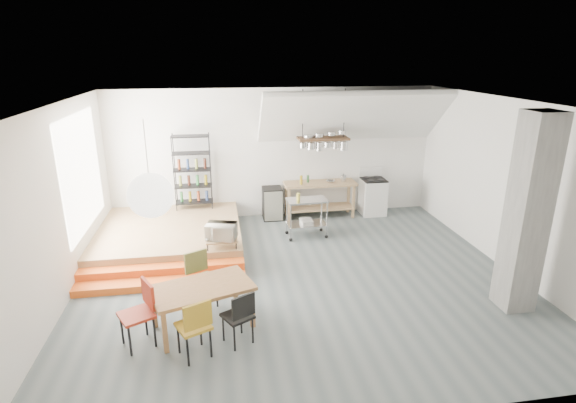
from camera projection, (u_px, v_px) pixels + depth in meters
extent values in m
plane|color=#525D5F|center=(300.00, 278.00, 8.36)|extent=(8.00, 8.00, 0.00)
cube|color=silver|center=(274.00, 154.00, 11.14)|extent=(8.00, 0.04, 3.20)
cube|color=silver|center=(57.00, 208.00, 7.25)|extent=(0.04, 7.00, 3.20)
cube|color=silver|center=(508.00, 186.00, 8.46)|extent=(0.04, 7.00, 3.20)
cube|color=white|center=(301.00, 103.00, 7.35)|extent=(8.00, 7.00, 0.02)
cube|color=white|center=(353.00, 117.00, 10.55)|extent=(4.40, 1.44, 1.32)
cube|color=white|center=(82.00, 173.00, 8.60)|extent=(0.02, 2.50, 2.20)
cube|color=#9F794F|center=(170.00, 235.00, 9.80)|extent=(3.00, 3.00, 0.40)
cube|color=orange|center=(162.00, 284.00, 8.01)|extent=(3.00, 0.35, 0.13)
cube|color=orange|center=(163.00, 271.00, 8.32)|extent=(3.00, 0.35, 0.27)
cube|color=slate|center=(527.00, 215.00, 6.95)|extent=(0.50, 0.50, 3.20)
cube|color=#9F794F|center=(320.00, 183.00, 11.20)|extent=(1.80, 0.60, 0.06)
cube|color=#9F794F|center=(319.00, 207.00, 11.40)|extent=(1.70, 0.55, 0.04)
cube|color=#9F794F|center=(348.00, 196.00, 11.68)|extent=(0.06, 0.06, 0.86)
cube|color=#9F794F|center=(286.00, 199.00, 11.43)|extent=(0.06, 0.06, 0.86)
cube|color=#9F794F|center=(353.00, 202.00, 11.26)|extent=(0.06, 0.06, 0.86)
cube|color=#9F794F|center=(289.00, 205.00, 11.02)|extent=(0.06, 0.06, 0.86)
cube|color=white|center=(373.00, 197.00, 11.55)|extent=(0.60, 0.60, 0.90)
cube|color=black|center=(374.00, 180.00, 11.40)|extent=(0.58, 0.58, 0.03)
cube|color=white|center=(370.00, 172.00, 11.62)|extent=(0.60, 0.05, 0.25)
cylinder|color=black|center=(377.00, 177.00, 11.55)|extent=(0.18, 0.18, 0.02)
cylinder|color=black|center=(367.00, 177.00, 11.50)|extent=(0.18, 0.18, 0.02)
cylinder|color=black|center=(381.00, 180.00, 11.28)|extent=(0.18, 0.18, 0.02)
cylinder|color=black|center=(370.00, 180.00, 11.24)|extent=(0.18, 0.18, 0.02)
cube|color=#422B1A|center=(323.00, 138.00, 10.65)|extent=(1.20, 0.50, 0.05)
cylinder|color=black|center=(303.00, 114.00, 10.39)|extent=(0.02, 0.02, 1.15)
cylinder|color=black|center=(344.00, 114.00, 10.54)|extent=(0.02, 0.02, 1.15)
cylinder|color=silver|center=(303.00, 145.00, 10.57)|extent=(0.16, 0.16, 0.12)
cylinder|color=silver|center=(311.00, 146.00, 10.60)|extent=(0.20, 0.20, 0.16)
cylinder|color=silver|center=(319.00, 146.00, 10.64)|extent=(0.16, 0.16, 0.20)
cylinder|color=silver|center=(327.00, 145.00, 10.66)|extent=(0.20, 0.20, 0.12)
cylinder|color=silver|center=(336.00, 145.00, 10.70)|extent=(0.16, 0.16, 0.16)
cylinder|color=silver|center=(344.00, 146.00, 10.73)|extent=(0.20, 0.20, 0.20)
cylinder|color=black|center=(211.00, 169.00, 10.88)|extent=(0.02, 0.02, 1.80)
cylinder|color=black|center=(175.00, 171.00, 10.75)|extent=(0.02, 0.02, 1.80)
cylinder|color=black|center=(210.00, 173.00, 10.54)|extent=(0.02, 0.02, 1.80)
cylinder|color=black|center=(174.00, 174.00, 10.42)|extent=(0.02, 0.02, 1.80)
cube|color=black|center=(195.00, 202.00, 10.89)|extent=(0.88, 0.38, 0.02)
cube|color=black|center=(194.00, 186.00, 10.76)|extent=(0.88, 0.38, 0.02)
cube|color=black|center=(192.00, 170.00, 10.63)|extent=(0.88, 0.38, 0.02)
cube|color=black|center=(191.00, 153.00, 10.51)|extent=(0.88, 0.38, 0.02)
cube|color=black|center=(190.00, 136.00, 10.38)|extent=(0.88, 0.38, 0.03)
cylinder|color=#358642|center=(194.00, 196.00, 10.84)|extent=(0.07, 0.07, 0.24)
cylinder|color=olive|center=(193.00, 180.00, 10.72)|extent=(0.07, 0.07, 0.24)
cylinder|color=brown|center=(192.00, 164.00, 10.59)|extent=(0.07, 0.07, 0.24)
cube|color=#9F794F|center=(222.00, 239.00, 8.68)|extent=(0.60, 0.40, 0.03)
cylinder|color=black|center=(235.00, 239.00, 8.91)|extent=(0.02, 0.02, 0.13)
cylinder|color=black|center=(208.00, 241.00, 8.83)|extent=(0.02, 0.02, 0.13)
cylinder|color=black|center=(236.00, 246.00, 8.59)|extent=(0.02, 0.02, 0.13)
cylinder|color=black|center=(208.00, 248.00, 8.51)|extent=(0.02, 0.02, 0.13)
sphere|color=white|center=(151.00, 195.00, 5.91)|extent=(0.60, 0.60, 0.60)
cube|color=brown|center=(202.00, 288.00, 6.66)|extent=(1.65, 1.25, 0.05)
cube|color=brown|center=(235.00, 288.00, 7.35)|extent=(0.08, 0.08, 0.64)
cube|color=brown|center=(154.00, 308.00, 6.77)|extent=(0.08, 0.08, 0.64)
cube|color=brown|center=(252.00, 308.00, 6.77)|extent=(0.08, 0.08, 0.64)
cube|color=brown|center=(165.00, 333.00, 6.18)|extent=(0.08, 0.08, 0.64)
cube|color=#A67D1C|center=(193.00, 326.00, 6.08)|extent=(0.55, 0.55, 0.04)
cube|color=#A67D1C|center=(198.00, 316.00, 5.85)|extent=(0.37, 0.20, 0.36)
cylinder|color=black|center=(188.00, 351.00, 5.94)|extent=(0.03, 0.03, 0.45)
cylinder|color=black|center=(211.00, 343.00, 6.11)|extent=(0.03, 0.03, 0.45)
cylinder|color=black|center=(178.00, 339.00, 6.20)|extent=(0.03, 0.03, 0.45)
cylinder|color=black|center=(201.00, 331.00, 6.37)|extent=(0.03, 0.03, 0.45)
cube|color=black|center=(237.00, 316.00, 6.38)|extent=(0.52, 0.52, 0.04)
cube|color=black|center=(243.00, 306.00, 6.17)|extent=(0.34, 0.21, 0.33)
cylinder|color=black|center=(234.00, 338.00, 6.24)|extent=(0.03, 0.03, 0.42)
cylinder|color=black|center=(253.00, 330.00, 6.42)|extent=(0.03, 0.03, 0.42)
cylinder|color=black|center=(223.00, 328.00, 6.47)|extent=(0.03, 0.03, 0.42)
cylinder|color=black|center=(241.00, 321.00, 6.65)|extent=(0.03, 0.03, 0.42)
cube|color=olive|center=(202.00, 280.00, 7.30)|extent=(0.56, 0.56, 0.04)
cube|color=olive|center=(196.00, 262.00, 7.36)|extent=(0.37, 0.22, 0.36)
cylinder|color=black|center=(207.00, 286.00, 7.60)|extent=(0.03, 0.03, 0.46)
cylinder|color=black|center=(189.00, 292.00, 7.41)|extent=(0.03, 0.03, 0.46)
cylinder|color=black|center=(217.00, 294.00, 7.34)|extent=(0.03, 0.03, 0.46)
cylinder|color=black|center=(198.00, 301.00, 7.15)|extent=(0.03, 0.03, 0.46)
cube|color=#B42E19|center=(136.00, 315.00, 6.29)|extent=(0.59, 0.59, 0.04)
cube|color=#B42E19|center=(148.00, 294.00, 6.31)|extent=(0.23, 0.39, 0.38)
cylinder|color=black|center=(155.00, 332.00, 6.33)|extent=(0.03, 0.03, 0.48)
cylinder|color=black|center=(146.00, 321.00, 6.60)|extent=(0.03, 0.03, 0.48)
cylinder|color=black|center=(130.00, 341.00, 6.13)|extent=(0.03, 0.03, 0.48)
cylinder|color=black|center=(122.00, 329.00, 6.40)|extent=(0.03, 0.03, 0.48)
cube|color=silver|center=(307.00, 200.00, 9.98)|extent=(0.91, 0.54, 0.04)
cube|color=silver|center=(306.00, 224.00, 10.16)|extent=(0.91, 0.54, 0.03)
cylinder|color=silver|center=(321.00, 214.00, 10.40)|extent=(0.03, 0.03, 0.84)
sphere|color=black|center=(321.00, 230.00, 10.52)|extent=(0.08, 0.08, 0.08)
cylinder|color=silver|center=(287.00, 216.00, 10.23)|extent=(0.03, 0.03, 0.84)
sphere|color=black|center=(287.00, 232.00, 10.36)|extent=(0.08, 0.08, 0.08)
cylinder|color=silver|center=(327.00, 220.00, 10.00)|extent=(0.03, 0.03, 0.84)
sphere|color=black|center=(326.00, 237.00, 10.12)|extent=(0.08, 0.08, 0.08)
cylinder|color=silver|center=(291.00, 223.00, 9.83)|extent=(0.03, 0.03, 0.84)
sphere|color=black|center=(291.00, 240.00, 9.96)|extent=(0.08, 0.08, 0.08)
cube|color=black|center=(272.00, 203.00, 11.22)|extent=(0.48, 0.48, 0.81)
imported|color=beige|center=(221.00, 231.00, 8.63)|extent=(0.65, 0.52, 0.31)
imported|color=silver|center=(331.00, 181.00, 11.18)|extent=(0.28, 0.28, 0.05)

